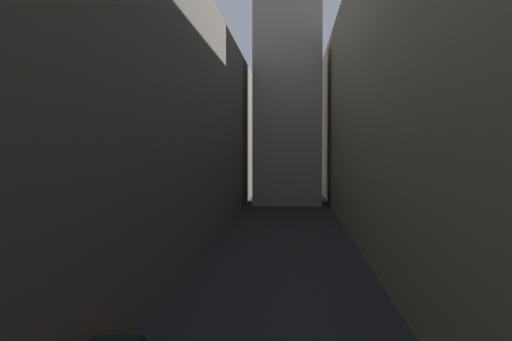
% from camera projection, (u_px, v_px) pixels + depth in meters
% --- Properties ---
extents(ground_plane, '(264.00, 264.00, 0.00)m').
position_uv_depth(ground_plane, '(281.00, 257.00, 36.57)').
color(ground_plane, '#232326').
extents(building_block_left, '(10.06, 108.00, 18.86)m').
position_uv_depth(building_block_left, '(133.00, 118.00, 38.92)').
color(building_block_left, '#60594F').
rests_on(building_block_left, ground).
extents(building_block_right, '(13.27, 108.00, 21.85)m').
position_uv_depth(building_block_right, '(461.00, 94.00, 37.32)').
color(building_block_right, gray).
rests_on(building_block_right, ground).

